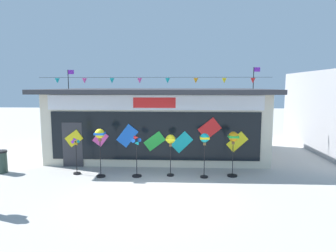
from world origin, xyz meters
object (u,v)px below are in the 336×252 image
wind_spinner_far_left (76,153)px  trash_bin (1,162)px  wind_spinner_center_left (136,152)px  kite_shop_building (159,121)px  wind_spinner_center_right (171,142)px  wind_spinner_right (205,142)px  wind_spinner_far_right (233,141)px  wind_spinner_left (100,138)px

wind_spinner_far_left → trash_bin: (-3.22, 0.06, -0.39)m
wind_spinner_far_left → wind_spinner_center_left: size_ratio=0.91×
kite_shop_building → trash_bin: kite_shop_building is taller
kite_shop_building → trash_bin: size_ratio=11.28×
kite_shop_building → wind_spinner_far_left: 5.17m
wind_spinner_far_left → kite_shop_building: bearing=52.4°
wind_spinner_far_left → wind_spinner_center_right: (3.86, -0.03, 0.51)m
wind_spinner_center_left → wind_spinner_right: bearing=0.9°
kite_shop_building → wind_spinner_center_left: bearing=-97.8°
kite_shop_building → wind_spinner_center_left: kite_shop_building is taller
wind_spinner_far_right → trash_bin: wind_spinner_far_right is taller
wind_spinner_center_right → wind_spinner_far_right: wind_spinner_far_right is taller
kite_shop_building → wind_spinner_far_right: kite_shop_building is taller
kite_shop_building → trash_bin: bearing=-147.9°
wind_spinner_far_right → trash_bin: 9.61m
wind_spinner_far_left → wind_spinner_far_right: 6.37m
wind_spinner_far_left → wind_spinner_center_left: (2.52, -0.25, 0.14)m
wind_spinner_center_left → wind_spinner_center_right: bearing=9.0°
trash_bin → wind_spinner_far_left: bearing=-1.1°
wind_spinner_center_right → wind_spinner_right: 1.35m
wind_spinner_far_left → wind_spinner_center_right: 3.90m
wind_spinner_left → wind_spinner_center_right: wind_spinner_left is taller
wind_spinner_left → wind_spinner_center_right: 2.79m
kite_shop_building → wind_spinner_far_right: bearing=-51.3°
wind_spinner_right → trash_bin: wind_spinner_right is taller
kite_shop_building → wind_spinner_center_right: 4.16m
kite_shop_building → wind_spinner_right: size_ratio=5.98×
wind_spinner_far_left → trash_bin: wind_spinner_far_left is taller
wind_spinner_far_right → kite_shop_building: bearing=128.7°
kite_shop_building → wind_spinner_far_left: bearing=-127.6°
kite_shop_building → wind_spinner_right: (2.09, -4.24, -0.31)m
wind_spinner_center_right → wind_spinner_left: bearing=-174.0°
wind_spinner_left → wind_spinner_center_left: size_ratio=1.16×
wind_spinner_left → wind_spinner_center_right: (2.77, 0.29, -0.18)m
wind_spinner_far_left → wind_spinner_left: wind_spinner_left is taller
wind_spinner_center_left → wind_spinner_far_right: wind_spinner_far_right is taller
wind_spinner_center_left → wind_spinner_center_right: 1.41m
wind_spinner_center_right → wind_spinner_right: size_ratio=0.95×
wind_spinner_far_right → trash_bin: size_ratio=1.93×
kite_shop_building → wind_spinner_far_left: (-3.11, -4.04, -0.88)m
wind_spinner_left → wind_spinner_far_right: wind_spinner_left is taller
wind_spinner_far_left → wind_spinner_left: 1.33m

